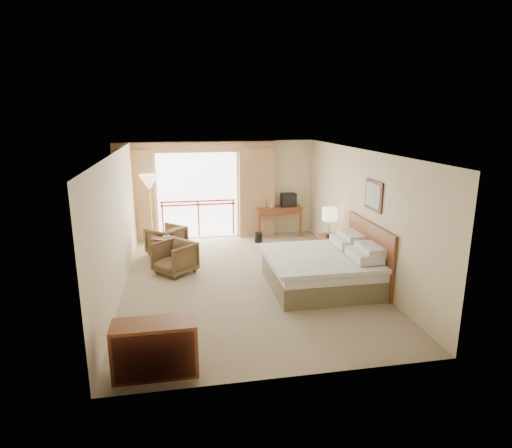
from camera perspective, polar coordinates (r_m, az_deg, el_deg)
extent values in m
plane|color=#857559|center=(9.13, -1.34, -7.49)|extent=(7.00, 7.00, 0.00)
plane|color=white|center=(8.50, -1.45, 9.65)|extent=(7.00, 7.00, 0.00)
plane|color=beige|center=(12.11, -4.01, 4.62)|extent=(5.00, 0.00, 5.00)
plane|color=beige|center=(5.45, 4.47, -7.84)|extent=(5.00, 0.00, 5.00)
plane|color=beige|center=(8.69, -17.89, 0.02)|extent=(0.00, 7.00, 7.00)
plane|color=beige|center=(9.42, 13.80, 1.39)|extent=(0.00, 7.00, 7.00)
plane|color=white|center=(12.06, -7.78, 3.75)|extent=(2.40, 0.00, 2.40)
cube|color=red|center=(12.09, -7.73, 2.57)|extent=(2.09, 0.03, 0.04)
cube|color=red|center=(12.07, -7.75, 3.04)|extent=(2.09, 0.03, 0.04)
cube|color=red|center=(12.17, -12.32, 0.52)|extent=(0.04, 0.03, 1.00)
cube|color=red|center=(12.18, -7.67, 0.73)|extent=(0.04, 0.03, 1.00)
cube|color=red|center=(12.26, -3.04, 0.94)|extent=(0.04, 0.03, 1.00)
cube|color=#926842|center=(11.97, -15.68, 3.51)|extent=(1.00, 0.26, 2.50)
cube|color=#926842|center=(12.11, 0.09, 4.17)|extent=(1.00, 0.26, 2.50)
cube|color=#926842|center=(11.79, -7.98, 10.13)|extent=(4.40, 0.22, 0.28)
cube|color=silver|center=(12.17, 2.10, 9.44)|extent=(0.50, 0.04, 0.50)
cube|color=brown|center=(8.85, 8.66, -7.00)|extent=(2.05, 2.00, 0.40)
cube|color=silver|center=(8.74, 8.73, -5.17)|extent=(2.01, 1.96, 0.22)
cube|color=silver|center=(8.68, 8.45, -4.39)|extent=(2.09, 2.06, 0.08)
cube|color=silver|center=(8.51, 14.26, -4.02)|extent=(0.50, 0.75, 0.18)
cube|color=silver|center=(9.30, 11.99, -2.31)|extent=(0.50, 0.75, 0.18)
cube|color=silver|center=(8.53, 15.11, -3.19)|extent=(0.40, 0.70, 0.14)
cube|color=silver|center=(9.31, 12.77, -1.56)|extent=(0.40, 0.70, 0.14)
cube|color=#612E18|center=(9.07, 14.83, -3.78)|extent=(0.06, 2.10, 1.30)
cube|color=black|center=(8.78, 15.42, 3.69)|extent=(0.03, 0.72, 0.60)
cube|color=silver|center=(8.77, 15.30, 3.69)|extent=(0.01, 0.60, 0.48)
cube|color=#612E18|center=(10.42, 9.71, -3.11)|extent=(0.45, 0.53, 0.61)
cylinder|color=tan|center=(10.36, 9.70, -1.20)|extent=(0.15, 0.15, 0.04)
cylinder|color=tan|center=(10.31, 9.75, -0.18)|extent=(0.03, 0.03, 0.38)
cylinder|color=#FFE5B2|center=(10.25, 9.81, 1.31)|extent=(0.36, 0.36, 0.30)
cube|color=black|center=(10.17, 9.82, -1.55)|extent=(0.16, 0.13, 0.07)
cube|color=#612E18|center=(12.24, 2.96, 2.22)|extent=(1.30, 0.63, 0.05)
cube|color=#612E18|center=(11.96, 0.46, -0.13)|extent=(0.06, 0.06, 0.80)
cube|color=#612E18|center=(12.23, 5.94, 0.13)|extent=(0.06, 0.06, 0.80)
cube|color=#612E18|center=(12.48, -0.01, 0.49)|extent=(0.06, 0.06, 0.80)
cube|color=#612E18|center=(12.74, 5.26, 0.72)|extent=(0.06, 0.06, 0.80)
cube|color=#612E18|center=(12.57, 2.66, 0.99)|extent=(1.19, 0.03, 0.59)
cube|color=#612E18|center=(11.99, 3.26, 1.54)|extent=(1.19, 0.03, 0.13)
cube|color=black|center=(12.27, 4.34, 3.23)|extent=(0.41, 0.32, 0.37)
cube|color=black|center=(12.12, 4.53, 3.08)|extent=(0.37, 0.02, 0.30)
cylinder|color=black|center=(12.14, 1.36, 2.81)|extent=(0.12, 0.12, 0.24)
cylinder|color=white|center=(12.14, 2.10, 2.48)|extent=(0.09, 0.09, 0.10)
cylinder|color=black|center=(11.71, 0.30, -1.81)|extent=(0.27, 0.27, 0.27)
imported|color=#49351E|center=(10.98, -11.79, -3.96)|extent=(1.11, 1.10, 0.72)
imported|color=#49351E|center=(9.68, -10.68, -6.45)|extent=(1.09, 1.08, 0.71)
cylinder|color=black|center=(10.31, -12.29, -1.78)|extent=(0.56, 0.56, 0.04)
cylinder|color=black|center=(10.39, -12.20, -3.31)|extent=(0.07, 0.07, 0.56)
cylinder|color=black|center=(10.48, -12.12, -4.75)|extent=(0.40, 0.40, 0.03)
imported|color=white|center=(10.30, -12.29, -1.66)|extent=(0.19, 0.24, 0.02)
cylinder|color=tan|center=(11.65, -13.57, -2.91)|extent=(0.31, 0.31, 0.03)
cylinder|color=tan|center=(11.43, -13.81, 1.01)|extent=(0.03, 0.03, 1.67)
cone|color=#FFE5B2|center=(11.27, -14.08, 5.42)|extent=(0.49, 0.49, 0.39)
cube|color=#612E18|center=(6.10, -13.26, -15.81)|extent=(1.12, 0.47, 0.75)
cube|color=black|center=(5.90, -13.36, -16.94)|extent=(1.03, 0.02, 0.66)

